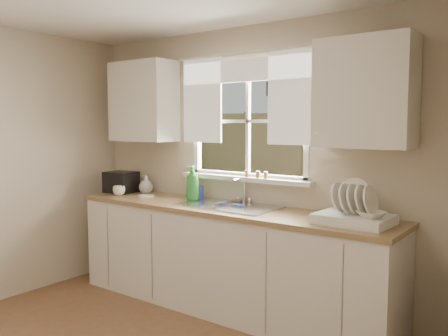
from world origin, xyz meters
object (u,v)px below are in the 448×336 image
Objects in this scene: black_appliance at (121,182)px; soap_bottle_a at (193,183)px; cup at (119,191)px; dish_rack at (354,214)px.

soap_bottle_a is at bearing -2.99° from black_appliance.
soap_bottle_a is 2.68× the size of cup.
black_appliance is at bearing -172.60° from soap_bottle_a.
soap_bottle_a reaches higher than black_appliance.
dish_rack is 2.55m from black_appliance.
black_appliance is at bearing 138.98° from cup.
soap_bottle_a is at bearing 21.07° from cup.
black_appliance reaches higher than cup.
dish_rack reaches higher than cup.
dish_rack is 1.61× the size of soap_bottle_a.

